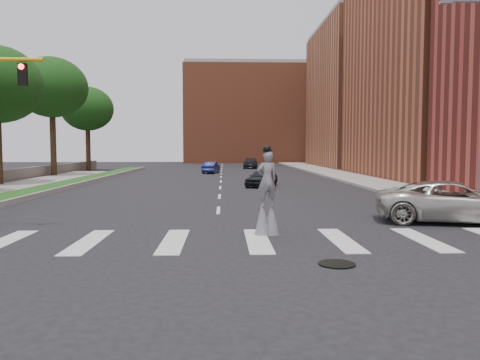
{
  "coord_description": "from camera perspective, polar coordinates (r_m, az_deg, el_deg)",
  "views": [
    {
      "loc": [
        0.24,
        -13.14,
        2.86
      ],
      "look_at": [
        0.83,
        3.47,
        1.7
      ],
      "focal_mm": 35.0,
      "sensor_mm": 36.0,
      "label": 1
    }
  ],
  "objects": [
    {
      "name": "ground_plane",
      "position": [
        13.45,
        -3.03,
        -8.29
      ],
      "size": [
        160.0,
        160.0,
        0.0
      ],
      "primitive_type": "plane",
      "color": "black",
      "rests_on": "ground"
    },
    {
      "name": "grass_median",
      "position": [
        35.26,
        -21.46,
        -0.73
      ],
      "size": [
        2.0,
        60.0,
        0.25
      ],
      "primitive_type": "cube",
      "color": "#1B4C15",
      "rests_on": "ground"
    },
    {
      "name": "median_curb",
      "position": [
        34.93,
        -19.84,
        -0.71
      ],
      "size": [
        0.2,
        60.0,
        0.28
      ],
      "primitive_type": "cube",
      "color": "#999994",
      "rests_on": "ground"
    },
    {
      "name": "sidewalk_right",
      "position": [
        40.16,
        15.76,
        -0.11
      ],
      "size": [
        5.0,
        90.0,
        0.18
      ],
      "primitive_type": "cube",
      "color": "gray",
      "rests_on": "ground"
    },
    {
      "name": "manhole",
      "position": [
        11.82,
        11.73,
        -10.0
      ],
      "size": [
        0.9,
        0.9,
        0.04
      ],
      "primitive_type": "cylinder",
      "color": "black",
      "rests_on": "ground"
    },
    {
      "name": "building_mid",
      "position": [
        49.17,
        25.12,
        14.34
      ],
      "size": [
        16.0,
        22.0,
        24.0
      ],
      "primitive_type": "cube",
      "color": "#A75234",
      "rests_on": "ground"
    },
    {
      "name": "building_far",
      "position": [
        70.94,
        16.09,
        9.62
      ],
      "size": [
        16.0,
        22.0,
        20.0
      ],
      "primitive_type": "cube",
      "color": "#B96744",
      "rests_on": "ground"
    },
    {
      "name": "building_backdrop",
      "position": [
        91.53,
        1.61,
        7.84
      ],
      "size": [
        26.0,
        14.0,
        18.0
      ],
      "primitive_type": "cube",
      "color": "#A75234",
      "rests_on": "ground"
    },
    {
      "name": "stilt_performer",
      "position": [
        15.27,
        3.3,
        -2.35
      ],
      "size": [
        0.83,
        0.61,
        2.93
      ],
      "rotation": [
        0.0,
        0.0,
        3.44
      ],
      "color": "black",
      "rests_on": "ground"
    },
    {
      "name": "suv_crossing",
      "position": [
        19.6,
        24.57,
        -2.43
      ],
      "size": [
        6.15,
        3.89,
        1.58
      ],
      "primitive_type": "imported",
      "rotation": [
        0.0,
        0.0,
        1.33
      ],
      "color": "beige",
      "rests_on": "ground"
    },
    {
      "name": "car_near",
      "position": [
        34.01,
        2.65,
        0.24
      ],
      "size": [
        2.92,
        4.01,
        1.27
      ],
      "primitive_type": "imported",
      "rotation": [
        0.0,
        0.0,
        -0.43
      ],
      "color": "black",
      "rests_on": "ground"
    },
    {
      "name": "car_mid",
      "position": [
        51.81,
        -3.55,
        1.53
      ],
      "size": [
        1.98,
        4.03,
        1.27
      ],
      "primitive_type": "imported",
      "rotation": [
        0.0,
        0.0,
        2.97
      ],
      "color": "navy",
      "rests_on": "ground"
    },
    {
      "name": "car_far",
      "position": [
        63.84,
        1.29,
        2.03
      ],
      "size": [
        2.32,
        4.8,
        1.35
      ],
      "primitive_type": "imported",
      "rotation": [
        0.0,
        0.0,
        -0.1
      ],
      "color": "black",
      "rests_on": "ground"
    },
    {
      "name": "tree_4",
      "position": [
        48.7,
        -21.98,
        10.39
      ],
      "size": [
        6.73,
        6.73,
        11.43
      ],
      "color": "black",
      "rests_on": "ground"
    },
    {
      "name": "tree_5",
      "position": [
        59.2,
        -18.12,
        8.22
      ],
      "size": [
        6.15,
        6.15,
        10.08
      ],
      "color": "black",
      "rests_on": "ground"
    }
  ]
}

